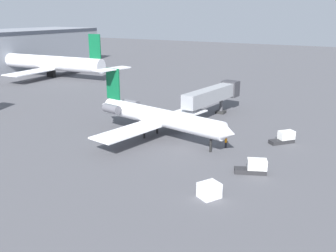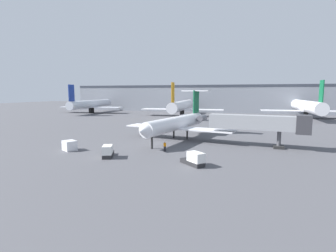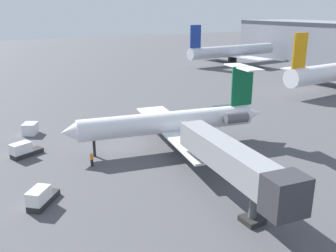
{
  "view_description": "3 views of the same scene",
  "coord_description": "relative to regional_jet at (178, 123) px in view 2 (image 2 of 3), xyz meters",
  "views": [
    {
      "loc": [
        -47.83,
        -24.29,
        19.58
      ],
      "look_at": [
        -0.49,
        3.12,
        3.0
      ],
      "focal_mm": 39.95,
      "sensor_mm": 36.0,
      "label": 1
    },
    {
      "loc": [
        16.93,
        -47.4,
        10.01
      ],
      "look_at": [
        0.76,
        2.43,
        3.35
      ],
      "focal_mm": 28.6,
      "sensor_mm": 36.0,
      "label": 2
    },
    {
      "loc": [
        42.6,
        -16.92,
        17.91
      ],
      "look_at": [
        3.94,
        4.46,
        3.89
      ],
      "focal_mm": 39.63,
      "sensor_mm": 36.0,
      "label": 3
    }
  ],
  "objects": [
    {
      "name": "baggage_tug_lead",
      "position": [
        -6.06,
        -18.41,
        -2.78
      ],
      "size": [
        2.88,
        4.23,
        1.9
      ],
      "color": "#262628",
      "rests_on": "ground_plane"
    },
    {
      "name": "cargo_container_uld",
      "position": [
        -14.89,
        -16.15,
        -2.77
      ],
      "size": [
        2.85,
        2.71,
        1.7
      ],
      "color": "silver",
      "rests_on": "ground_plane"
    },
    {
      "name": "jet_bridge",
      "position": [
        16.95,
        -3.02,
        0.81
      ],
      "size": [
        17.73,
        4.84,
        6.11
      ],
      "color": "gray",
      "rests_on": "ground_plane"
    },
    {
      "name": "parked_airliner_centre",
      "position": [
        34.18,
        60.17,
        0.88
      ],
      "size": [
        33.22,
        39.36,
        13.79
      ],
      "color": "white",
      "rests_on": "ground_plane"
    },
    {
      "name": "parked_airliner_west_mid",
      "position": [
        -13.67,
        54.14,
        0.68
      ],
      "size": [
        34.56,
        40.88,
        13.4
      ],
      "color": "white",
      "rests_on": "ground_plane"
    },
    {
      "name": "terminal_building",
      "position": [
        -1.65,
        90.02,
        3.19
      ],
      "size": [
        157.61,
        25.14,
        13.58
      ],
      "color": "gray",
      "rests_on": "ground_plane"
    },
    {
      "name": "regional_jet",
      "position": [
        0.0,
        0.0,
        0.0
      ],
      "size": [
        24.37,
        27.86,
        10.41
      ],
      "color": "white",
      "rests_on": "ground_plane"
    },
    {
      "name": "parked_airliner_west_end",
      "position": [
        -59.72,
        57.01,
        0.55
      ],
      "size": [
        30.72,
        36.29,
        13.14
      ],
      "color": "silver",
      "rests_on": "ground_plane"
    },
    {
      "name": "ground_plane",
      "position": [
        -1.65,
        -6.63,
        -3.66
      ],
      "size": [
        400.0,
        400.0,
        0.1
      ],
      "primitive_type": "cube",
      "color": "#4C4C51"
    },
    {
      "name": "baggage_tug_trailing",
      "position": [
        7.68,
        -18.91,
        -2.78
      ],
      "size": [
        3.96,
        3.64,
        1.9
      ],
      "color": "#262628",
      "rests_on": "ground_plane"
    },
    {
      "name": "ground_crew_marshaller",
      "position": [
        1.03,
        -11.8,
        -2.76
      ],
      "size": [
        0.42,
        0.29,
        1.69
      ],
      "color": "black",
      "rests_on": "ground_plane"
    }
  ]
}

